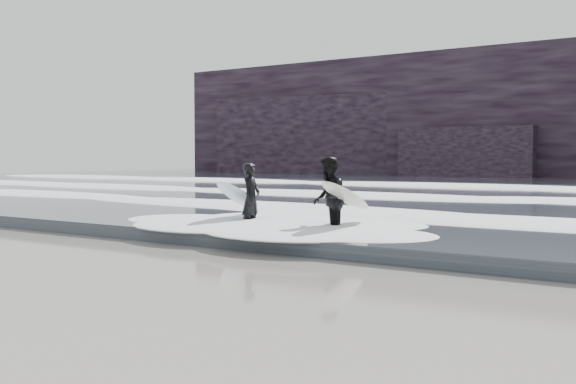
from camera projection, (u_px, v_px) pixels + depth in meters
ground at (143, 280)px, 9.24m from camera, size 120.00×120.00×0.00m
sea at (546, 188)px, 33.62m from camera, size 90.00×52.00×0.30m
foam_near at (393, 209)px, 16.79m from camera, size 60.00×3.20×0.20m
foam_mid at (473, 195)px, 22.67m from camera, size 60.00×4.00×0.24m
foam_far at (529, 185)px, 30.24m from camera, size 60.00×4.80×0.30m
surfer_left at (247, 198)px, 14.95m from camera, size 1.22×2.26×1.64m
surfer_right at (331, 199)px, 13.53m from camera, size 1.28×2.12×1.78m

